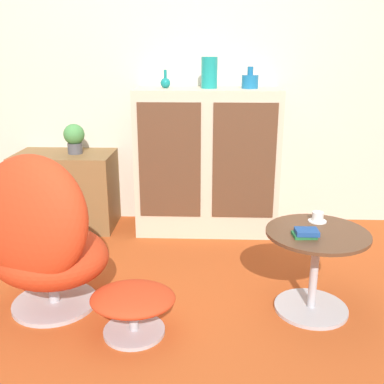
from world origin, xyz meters
TOP-DOWN VIEW (x-y plane):
  - ground_plane at (0.00, 0.00)m, footprint 12.00×12.00m
  - wall_back at (0.00, 1.68)m, footprint 6.40×0.06m
  - sideboard at (0.26, 1.41)m, footprint 1.07×0.47m
  - tv_console at (-0.86, 1.42)m, footprint 0.76×0.46m
  - egg_chair at (-0.60, 0.17)m, footprint 0.80×0.77m
  - ottoman at (-0.09, -0.01)m, footprint 0.43×0.36m
  - coffee_table at (0.85, 0.24)m, footprint 0.54×0.54m
  - vase_leftmost at (-0.05, 1.42)m, footprint 0.07×0.07m
  - vase_inner_left at (0.27, 1.42)m, footprint 0.12×0.12m
  - vase_inner_right at (0.57, 1.42)m, footprint 0.12×0.12m
  - potted_plant at (-0.76, 1.42)m, footprint 0.16×0.16m
  - teacup at (0.88, 0.38)m, footprint 0.10×0.10m
  - book_stack at (0.77, 0.16)m, footprint 0.13×0.10m

SIDE VIEW (x-z plane):
  - ground_plane at x=0.00m, z-range 0.00..0.00m
  - ottoman at x=-0.09m, z-range 0.05..0.29m
  - coffee_table at x=0.85m, z-range 0.05..0.52m
  - tv_console at x=-0.86m, z-range 0.00..0.60m
  - egg_chair at x=-0.60m, z-range -0.03..0.88m
  - book_stack at x=0.77m, z-range 0.47..0.51m
  - teacup at x=0.88m, z-range 0.46..0.52m
  - sideboard at x=0.26m, z-range 0.00..1.10m
  - potted_plant at x=-0.76m, z-range 0.62..0.85m
  - vase_leftmost at x=-0.05m, z-range 1.08..1.21m
  - vase_inner_right at x=0.57m, z-range 1.08..1.23m
  - vase_inner_left at x=0.27m, z-range 1.10..1.33m
  - wall_back at x=0.00m, z-range 0.00..2.60m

